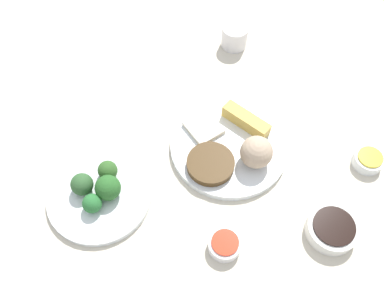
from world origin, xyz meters
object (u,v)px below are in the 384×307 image
Objects in this scene: sauce_ramekin_hot_mustard at (368,160)px; teacup at (235,36)px; main_plate at (228,146)px; soy_sauce_bowl at (332,229)px; sauce_ramekin_sweet_and_sour at (225,245)px; broccoli_plate at (99,195)px.

teacup reaches higher than sauce_ramekin_hot_mustard.
sauce_ramekin_hot_mustard is at bearing 56.42° from main_plate.
soy_sauce_bowl reaches higher than sauce_ramekin_sweet_and_sour.
sauce_ramekin_sweet_and_sour is at bearing -31.14° from teacup.
teacup reaches higher than soy_sauce_bowl.
broccoli_plate is at bearing -60.55° from teacup.
soy_sauce_bowl reaches higher than main_plate.
sauce_ramekin_sweet_and_sour is at bearing -85.65° from sauce_ramekin_hot_mustard.
sauce_ramekin_sweet_and_sour is 0.37m from sauce_ramekin_hot_mustard.
sauce_ramekin_sweet_and_sour is 0.98× the size of teacup.
sauce_ramekin_sweet_and_sour is 0.56m from teacup.
sauce_ramekin_sweet_and_sour is (0.20, -0.12, 0.00)m from main_plate.
broccoli_plate is 0.48m from soy_sauce_bowl.
broccoli_plate is 0.28m from sauce_ramekin_sweet_and_sour.
sauce_ramekin_sweet_and_sour is at bearing -107.95° from soy_sauce_bowl.
soy_sauce_bowl is at bearing 72.05° from sauce_ramekin_sweet_and_sour.
broccoli_plate is (-0.01, -0.30, -0.00)m from main_plate.
sauce_ramekin_hot_mustard is 0.98× the size of teacup.
teacup is (-0.45, -0.08, 0.02)m from sauce_ramekin_hot_mustard.
sauce_ramekin_sweet_and_sour is (-0.07, -0.20, -0.00)m from soy_sauce_bowl.
main_plate is 0.23m from sauce_ramekin_sweet_and_sour.
sauce_ramekin_hot_mustard is (0.17, 0.25, 0.00)m from main_plate.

